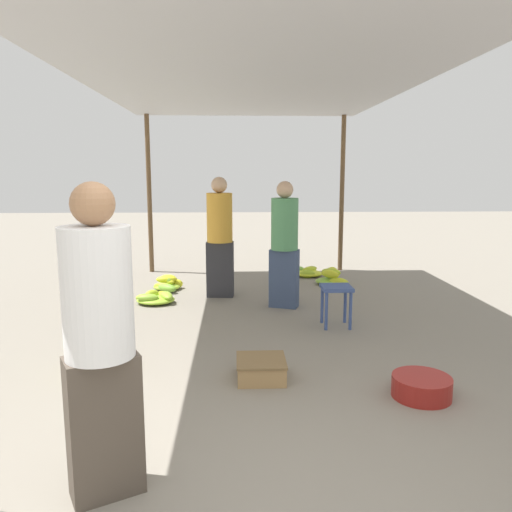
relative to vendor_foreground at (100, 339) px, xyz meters
name	(u,v)px	position (x,y,z in m)	size (l,w,h in m)	color
canopy_post_back_left	(149,195)	(-0.78, 6.27, 0.48)	(0.08, 0.08, 2.72)	brown
canopy_post_back_right	(342,194)	(2.60, 6.27, 0.48)	(0.08, 0.08, 2.72)	brown
canopy_tarp	(253,79)	(0.91, 3.07, 1.86)	(3.78, 6.78, 0.04)	#B2B2B7
vendor_foreground	(100,339)	(0.00, 0.00, 0.00)	(0.49, 0.49, 1.70)	#4C4238
stool	(336,294)	(1.86, 2.95, -0.51)	(0.34, 0.34, 0.47)	#384C84
basin_black	(421,387)	(2.17, 1.10, -0.80)	(0.46, 0.46, 0.17)	maroon
banana_pile_left_0	(99,357)	(-0.51, 1.77, -0.77)	(0.45, 0.42, 0.28)	yellow
banana_pile_left_1	(155,298)	(-0.38, 4.08, -0.82)	(0.57, 0.56, 0.17)	#AFCA2D
banana_pile_left_2	(168,284)	(-0.31, 4.81, -0.79)	(0.44, 0.53, 0.23)	yellow
banana_pile_right_0	(332,278)	(2.23, 5.09, -0.78)	(0.50, 0.51, 0.26)	yellow
banana_pile_right_1	(306,272)	(1.92, 5.77, -0.82)	(0.50, 0.57, 0.16)	#BBCF2B
crate_near	(261,369)	(0.92, 1.50, -0.79)	(0.42, 0.42, 0.18)	#9E7A4C
shopper_walking_mid	(284,243)	(1.34, 3.81, -0.03)	(0.44, 0.44, 1.64)	#384766
shopper_walking_far	(220,235)	(0.49, 4.41, -0.01)	(0.39, 0.38, 1.69)	#2D2D33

